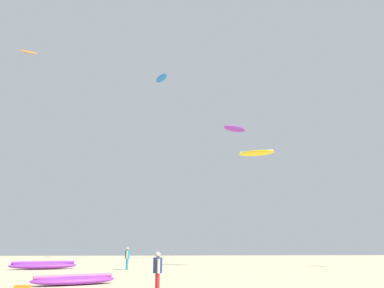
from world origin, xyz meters
The scene contains 8 objects.
person_foreground centered at (-2.11, 3.91, 0.92)m, with size 0.36×0.52×1.58m.
person_midground centered at (-4.61, 19.62, 0.97)m, with size 0.37×0.55×1.65m.
kite_grounded_near centered at (-6.11, 7.85, 0.23)m, with size 4.09×2.83×0.51m.
kite_grounded_mid centered at (-11.10, 20.80, 0.29)m, with size 5.17×2.79×0.61m.
kite_aloft_1 centered at (-2.53, 38.68, 23.29)m, with size 2.05×3.10×0.64m.
kite_aloft_2 centered at (6.00, 21.61, 9.55)m, with size 3.25×2.14×0.54m.
kite_aloft_3 centered at (-20.28, 39.40, 26.84)m, with size 2.37×1.57×0.51m.
kite_aloft_4 centered at (7.31, 39.74, 16.82)m, with size 3.56×2.58×0.87m.
Camera 1 is at (-1.90, -13.13, 1.88)m, focal length 39.01 mm.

